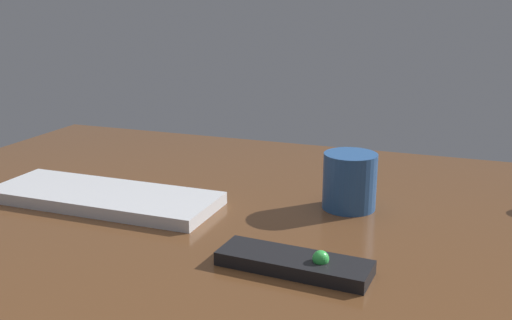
% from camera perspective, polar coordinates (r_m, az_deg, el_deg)
% --- Properties ---
extents(desk, '(1.40, 0.84, 0.02)m').
position_cam_1_polar(desk, '(0.90, 2.73, -5.65)').
color(desk, brown).
rests_on(desk, ground).
extents(keyboard, '(0.37, 0.14, 0.02)m').
position_cam_1_polar(keyboard, '(0.96, -14.61, -3.51)').
color(keyboard, silver).
rests_on(keyboard, desk).
extents(media_remote, '(0.19, 0.07, 0.03)m').
position_cam_1_polar(media_remote, '(0.71, 3.81, -9.98)').
color(media_remote, black).
rests_on(media_remote, desk).
extents(coffee_mug, '(0.08, 0.08, 0.09)m').
position_cam_1_polar(coffee_mug, '(0.91, 9.13, -2.04)').
color(coffee_mug, '#28518C').
rests_on(coffee_mug, desk).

